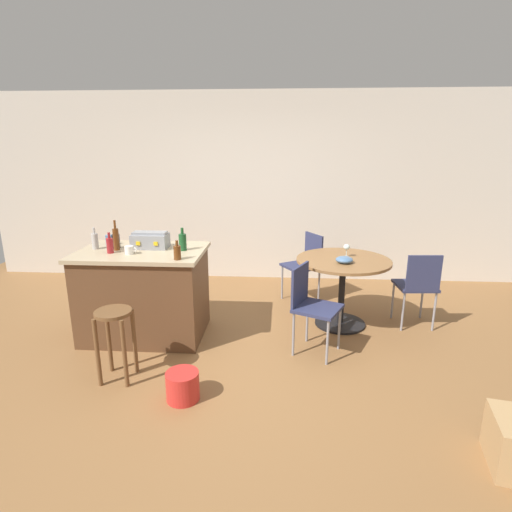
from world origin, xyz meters
TOP-DOWN VIEW (x-y plane):
  - ground_plane at (0.00, 0.00)m, footprint 8.80×8.80m
  - back_wall at (0.00, 2.49)m, footprint 8.00×0.10m
  - kitchen_island at (-1.03, 0.42)m, footprint 1.27×0.86m
  - wooden_stool at (-1.00, -0.44)m, footprint 0.31×0.31m
  - dining_table at (1.07, 0.80)m, footprint 1.02×1.02m
  - folding_chair_near at (1.88, 0.79)m, footprint 0.43×0.43m
  - folding_chair_far at (0.70, 1.53)m, footprint 0.55×0.55m
  - folding_chair_left at (0.68, 0.17)m, footprint 0.53×0.53m
  - toolbox at (-0.97, 0.52)m, footprint 0.36×0.23m
  - bottle_0 at (-1.32, 0.49)m, footprint 0.08×0.08m
  - bottle_1 at (-1.28, 0.41)m, footprint 0.06×0.06m
  - bottle_2 at (-0.58, 0.10)m, footprint 0.07×0.07m
  - bottle_3 at (-0.61, 0.45)m, footprint 0.08×0.08m
  - bottle_4 at (-1.52, 0.44)m, footprint 0.07×0.07m
  - bottle_5 at (-1.30, 0.29)m, footprint 0.07×0.07m
  - cup_0 at (-1.09, 0.26)m, footprint 0.12×0.09m
  - cup_1 at (-1.45, 0.62)m, footprint 0.11×0.07m
  - wine_glass at (1.11, 0.91)m, footprint 0.07×0.07m
  - serving_bowl at (1.05, 0.66)m, footprint 0.18×0.18m
  - plastic_bucket at (-0.37, -0.70)m, footprint 0.27×0.27m

SIDE VIEW (x-z plane):
  - ground_plane at x=0.00m, z-range 0.00..0.00m
  - plastic_bucket at x=-0.37m, z-range 0.00..0.23m
  - wooden_stool at x=-1.00m, z-range 0.14..0.77m
  - kitchen_island at x=-1.03m, z-range 0.00..0.93m
  - folding_chair_near at x=1.88m, z-range 0.08..0.94m
  - folding_chair_left at x=0.68m, z-range 0.08..0.94m
  - folding_chair_far at x=0.70m, z-range 0.08..0.95m
  - dining_table at x=1.07m, z-range 0.20..0.97m
  - serving_bowl at x=1.05m, z-range 0.77..0.84m
  - wine_glass at x=1.11m, z-range 0.80..0.94m
  - cup_0 at x=-1.09m, z-range 0.93..1.01m
  - cup_1 at x=-1.45m, z-range 0.93..1.04m
  - bottle_2 at x=-0.58m, z-range 0.91..1.09m
  - bottle_0 at x=-1.32m, z-range 0.91..1.11m
  - bottle_5 at x=-1.30m, z-range 0.91..1.11m
  - toolbox at x=-0.97m, z-range 0.93..1.10m
  - bottle_4 at x=-1.52m, z-range 0.91..1.13m
  - bottle_3 at x=-0.61m, z-range 0.90..1.14m
  - bottle_1 at x=-1.28m, z-range 0.90..1.20m
  - back_wall at x=0.00m, z-range 0.00..2.70m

